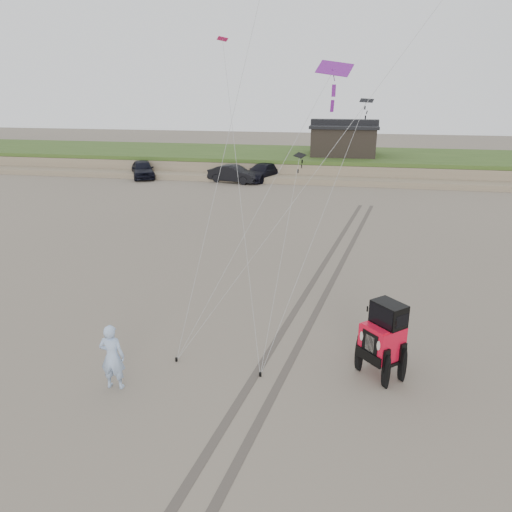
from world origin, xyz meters
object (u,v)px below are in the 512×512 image
object	(u,v)px
truck_a	(143,169)
jeep	(381,348)
man	(112,357)
truck_c	(262,172)
cabin	(344,139)
truck_b	(234,174)

from	to	relation	value
truck_a	jeep	distance (m)	36.24
jeep	man	distance (m)	7.71
truck_a	truck_c	xyz separation A→B (m)	(11.12, 0.84, -0.06)
jeep	man	xyz separation A→B (m)	(-7.44, -2.03, 0.06)
cabin	truck_c	world-z (taller)	cabin
truck_c	man	xyz separation A→B (m)	(1.58, -32.99, 0.24)
truck_b	man	world-z (taller)	man
cabin	truck_a	world-z (taller)	cabin
cabin	man	size ratio (longest dim) A/B	3.26
truck_a	jeep	size ratio (longest dim) A/B	0.95
truck_a	jeep	xyz separation A→B (m)	(20.15, -30.12, 0.12)
cabin	jeep	xyz separation A→B (m)	(2.05, -36.64, -2.31)
truck_b	jeep	bearing A→B (deg)	-144.04
truck_a	truck_b	bearing A→B (deg)	-31.82
truck_a	truck_b	xyz separation A→B (m)	(8.81, -0.64, -0.05)
truck_a	cabin	bearing A→B (deg)	-7.89
cabin	truck_c	bearing A→B (deg)	-140.85
cabin	truck_a	size ratio (longest dim) A/B	1.36
truck_b	man	size ratio (longest dim) A/B	2.33
truck_a	truck_c	size ratio (longest dim) A/B	0.92
cabin	truck_b	world-z (taller)	cabin
truck_c	truck_b	bearing A→B (deg)	-125.29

